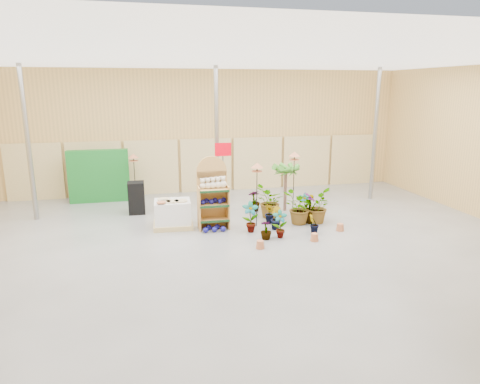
% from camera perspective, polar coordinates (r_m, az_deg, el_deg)
% --- Properties ---
extents(room, '(15.20, 12.10, 4.70)m').
position_cam_1_polar(room, '(11.06, -0.84, 5.33)').
color(room, slate).
rests_on(room, ground).
extents(display_shelf, '(0.85, 0.54, 2.01)m').
position_cam_1_polar(display_shelf, '(11.89, -3.68, -0.46)').
color(display_shelf, '#B48242').
rests_on(display_shelf, ground).
extents(teddy_bears, '(0.75, 0.21, 0.33)m').
position_cam_1_polar(teddy_bears, '(11.73, -3.49, 1.12)').
color(teddy_bears, beige).
rests_on(teddy_bears, display_shelf).
extents(gazing_balls_shelf, '(0.74, 0.25, 0.14)m').
position_cam_1_polar(gazing_balls_shelf, '(11.82, -3.59, -1.19)').
color(gazing_balls_shelf, navy).
rests_on(gazing_balls_shelf, display_shelf).
extents(gazing_balls_floor, '(0.63, 0.39, 0.15)m').
position_cam_1_polar(gazing_balls_floor, '(11.78, -3.52, -4.89)').
color(gazing_balls_floor, navy).
rests_on(gazing_balls_floor, ground).
extents(pallet_stack, '(1.12, 0.95, 0.80)m').
position_cam_1_polar(pallet_stack, '(12.16, -8.96, -2.91)').
color(pallet_stack, tan).
rests_on(pallet_stack, ground).
extents(charcoal_planters, '(0.50, 0.50, 1.00)m').
position_cam_1_polar(charcoal_planters, '(13.68, -13.64, -0.75)').
color(charcoal_planters, black).
rests_on(charcoal_planters, ground).
extents(trellis_stock, '(2.00, 0.30, 1.80)m').
position_cam_1_polar(trellis_stock, '(15.36, -18.28, 2.03)').
color(trellis_stock, '#146821').
rests_on(trellis_stock, ground).
extents(offer_sign, '(0.50, 0.08, 2.20)m').
position_cam_1_polar(offer_sign, '(13.19, -2.27, 3.85)').
color(offer_sign, gray).
rests_on(offer_sign, ground).
extents(bird_table_front, '(0.34, 0.34, 1.83)m').
position_cam_1_polar(bird_table_front, '(11.78, 2.29, 3.29)').
color(bird_table_front, black).
rests_on(bird_table_front, ground).
extents(bird_table_right, '(0.34, 0.34, 1.99)m').
position_cam_1_polar(bird_table_right, '(12.83, 7.27, 4.74)').
color(bird_table_right, black).
rests_on(bird_table_right, ground).
extents(bird_table_back, '(0.34, 0.34, 1.73)m').
position_cam_1_polar(bird_table_back, '(14.53, -14.02, 4.49)').
color(bird_table_back, black).
rests_on(bird_table_back, ground).
extents(palm, '(0.70, 0.70, 1.60)m').
position_cam_1_polar(palm, '(13.49, 6.13, 3.07)').
color(palm, brown).
rests_on(palm, ground).
extents(potted_plant_0, '(0.48, 0.36, 0.85)m').
position_cam_1_polar(potted_plant_0, '(11.58, 1.40, -3.36)').
color(potted_plant_0, '#3B7E24').
rests_on(potted_plant_0, ground).
extents(potted_plant_1, '(0.30, 0.36, 0.64)m').
position_cam_1_polar(potted_plant_1, '(11.90, 4.74, -3.47)').
color(potted_plant_1, '#3B7E24').
rests_on(potted_plant_1, ground).
extents(potted_plant_2, '(1.15, 1.11, 0.97)m').
position_cam_1_polar(potted_plant_2, '(12.34, 7.87, -2.12)').
color(potted_plant_2, '#3B7E24').
rests_on(potted_plant_2, ground).
extents(potted_plant_3, '(0.62, 0.62, 0.89)m').
position_cam_1_polar(potted_plant_3, '(12.56, 9.31, -2.09)').
color(potted_plant_3, '#3B7E24').
rests_on(potted_plant_3, ground).
extents(potted_plant_4, '(0.46, 0.40, 0.74)m').
position_cam_1_polar(potted_plant_4, '(13.13, 8.57, -1.71)').
color(potted_plant_4, '#3B7E24').
rests_on(potted_plant_4, ground).
extents(potted_plant_5, '(0.32, 0.37, 0.59)m').
position_cam_1_polar(potted_plant_5, '(12.39, 4.02, -2.87)').
color(potted_plant_5, '#3B7E24').
rests_on(potted_plant_5, ground).
extents(potted_plant_6, '(1.15, 1.18, 1.00)m').
position_cam_1_polar(potted_plant_6, '(12.87, 4.02, -1.30)').
color(potted_plant_6, '#3B7E24').
rests_on(potted_plant_6, ground).
extents(potted_plant_7, '(0.36, 0.36, 0.51)m').
position_cam_1_polar(potted_plant_7, '(11.12, 3.49, -5.07)').
color(potted_plant_7, '#3B7E24').
rests_on(potted_plant_7, ground).
extents(potted_plant_8, '(0.42, 0.31, 0.74)m').
position_cam_1_polar(potted_plant_8, '(11.22, 5.35, -4.29)').
color(potted_plant_8, '#3B7E24').
rests_on(potted_plant_8, ground).
extents(potted_plant_9, '(0.36, 0.33, 0.54)m').
position_cam_1_polar(potted_plant_9, '(11.68, 9.79, -4.24)').
color(potted_plant_9, '#3B7E24').
rests_on(potted_plant_9, ground).
extents(potted_plant_10, '(1.08, 1.13, 0.99)m').
position_cam_1_polar(potted_plant_10, '(12.61, 10.12, -1.84)').
color(potted_plant_10, '#3B7E24').
rests_on(potted_plant_10, ground).
extents(potted_plant_11, '(0.39, 0.39, 0.67)m').
position_cam_1_polar(potted_plant_11, '(13.61, 1.90, -1.16)').
color(potted_plant_11, '#3B7E24').
rests_on(potted_plant_11, ground).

